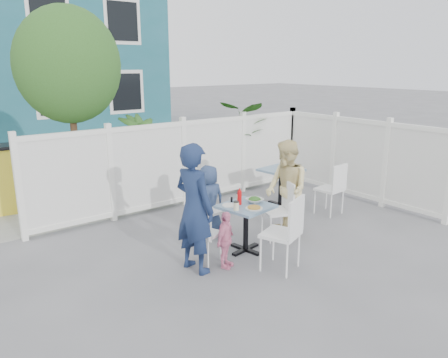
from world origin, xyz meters
TOP-DOWN VIEW (x-y plane):
  - ground at (0.00, 0.00)m, footprint 80.00×80.00m
  - near_sidewalk at (0.00, 3.80)m, footprint 24.00×2.60m
  - street at (0.00, 7.50)m, footprint 24.00×5.00m
  - far_sidewalk at (0.00, 10.60)m, footprint 24.00×1.60m
  - fence_back at (0.10, 2.40)m, footprint 5.86×0.08m
  - fence_right at (3.00, 0.60)m, footprint 0.08×3.66m
  - tree at (-1.60, 3.30)m, footprint 1.80×1.62m
  - potted_shrub_a at (-0.44, 3.10)m, footprint 1.10×1.10m
  - potted_shrub_b at (1.67, 3.00)m, footprint 2.24×2.22m
  - main_table at (-0.37, 0.04)m, footprint 0.75×0.75m
  - spare_table at (1.51, 1.23)m, footprint 0.75×0.75m
  - chair_left at (-1.11, 0.09)m, footprint 0.48×0.48m
  - chair_right at (0.38, 0.08)m, footprint 0.51×0.52m
  - chair_back at (-0.44, 0.85)m, footprint 0.44×0.43m
  - chair_near at (-0.36, -0.75)m, footprint 0.58×0.57m
  - chair_spare at (1.87, 0.28)m, footprint 0.46×0.44m
  - man at (-1.28, -0.01)m, footprint 0.50×0.67m
  - woman at (0.49, 0.10)m, footprint 0.78×0.88m
  - boy at (-0.37, 0.95)m, footprint 0.57×0.41m
  - toddler at (-0.93, -0.20)m, footprint 0.49×0.38m
  - plate_main at (-0.39, -0.15)m, footprint 0.24×0.24m
  - plate_side at (-0.57, 0.17)m, footprint 0.21×0.21m
  - salad_bowl at (-0.19, 0.06)m, footprint 0.24×0.24m
  - coffee_cup_a at (-0.62, -0.04)m, footprint 0.08×0.08m
  - coffee_cup_b at (-0.33, 0.26)m, footprint 0.07×0.07m
  - ketchup_bottle at (-0.42, 0.13)m, footprint 0.06×0.06m
  - salt_shaker at (-0.44, 0.31)m, footprint 0.03×0.03m
  - pepper_shaker at (-0.44, 0.28)m, footprint 0.03×0.03m

SIDE VIEW (x-z plane):
  - ground at x=0.00m, z-range 0.00..0.00m
  - street at x=0.00m, z-range 0.00..0.01m
  - near_sidewalk at x=0.00m, z-range 0.00..0.01m
  - far_sidewalk at x=0.00m, z-range 0.00..0.01m
  - toddler at x=-0.93m, z-range 0.00..0.77m
  - chair_left at x=-1.11m, z-range 0.07..0.91m
  - chair_right at x=0.38m, z-range 0.07..0.97m
  - chair_back at x=-0.44m, z-range 0.07..0.97m
  - main_table at x=-0.37m, z-range 0.19..0.88m
  - chair_spare at x=1.87m, z-range 0.08..1.01m
  - boy at x=-0.37m, z-range 0.00..1.10m
  - spare_table at x=1.51m, z-range 0.20..0.91m
  - chair_near at x=-0.36m, z-range 0.08..1.09m
  - plate_side at x=-0.57m, z-range 0.69..0.71m
  - plate_main at x=-0.39m, z-range 0.69..0.71m
  - salad_bowl at x=-0.19m, z-range 0.69..0.75m
  - salt_shaker at x=-0.44m, z-range 0.69..0.75m
  - pepper_shaker at x=-0.44m, z-range 0.69..0.77m
  - coffee_cup_b at x=-0.33m, z-range 0.69..0.80m
  - coffee_cup_a at x=-0.62m, z-range 0.69..0.80m
  - woman at x=0.49m, z-range 0.00..1.51m
  - fence_right at x=3.00m, z-range -0.02..1.58m
  - fence_back at x=0.10m, z-range -0.02..1.58m
  - ketchup_bottle at x=-0.42m, z-range 0.69..0.89m
  - potted_shrub_a at x=-0.44m, z-range 0.00..1.69m
  - man at x=-1.28m, z-range 0.00..1.69m
  - potted_shrub_b at x=1.67m, z-range 0.00..1.88m
  - tree at x=-1.60m, z-range 0.80..4.39m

